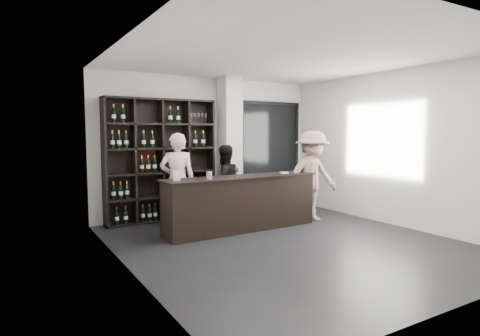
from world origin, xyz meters
TOP-DOWN VIEW (x-y plane):
  - floor at (0.00, 0.00)m, footprint 5.00×5.50m
  - wine_shelf at (-1.15, 2.57)m, footprint 2.20×0.35m
  - structural_column at (0.35, 2.47)m, footprint 0.40×0.40m
  - glass_panel at (1.55, 2.69)m, footprint 1.60×0.08m
  - tasting_counter at (-0.18, 1.10)m, footprint 2.96×0.62m
  - taster_pink at (-1.10, 1.85)m, footprint 0.75×0.63m
  - taster_black at (-0.06, 1.98)m, footprint 0.77×0.62m
  - customer at (1.40, 1.05)m, footprint 1.16×0.68m
  - wine_glass at (-0.31, 1.07)m, footprint 0.10×0.10m
  - spit_cup at (-0.88, 0.98)m, footprint 0.11×0.11m
  - napkin_stack at (0.78, 1.13)m, footprint 0.15×0.15m
  - card_stand at (-1.43, 1.06)m, footprint 0.12×0.08m

SIDE VIEW (x-z plane):
  - floor at x=0.00m, z-range -0.01..0.00m
  - tasting_counter at x=-0.18m, z-range 0.00..0.97m
  - taster_black at x=-0.06m, z-range 0.00..1.50m
  - taster_pink at x=-1.10m, z-range 0.00..1.74m
  - customer at x=1.40m, z-range 0.00..1.78m
  - napkin_stack at x=0.78m, z-range 0.97..0.99m
  - spit_cup at x=-0.88m, z-range 0.97..1.10m
  - card_stand at x=-1.43m, z-range 0.97..1.13m
  - wine_glass at x=-0.31m, z-range 0.97..1.15m
  - wine_shelf at x=-1.15m, z-range 0.00..2.40m
  - glass_panel at x=1.55m, z-range 0.35..2.45m
  - structural_column at x=0.35m, z-range 0.00..2.90m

